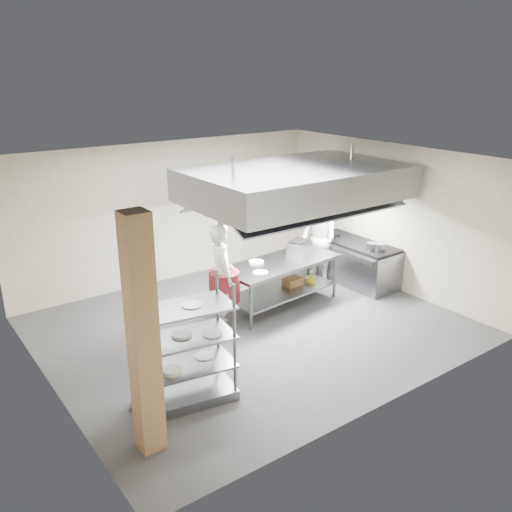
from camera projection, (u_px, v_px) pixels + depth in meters
floor at (252, 327)px, 9.75m from camera, size 7.00×7.00×0.00m
ceiling at (252, 160)px, 8.76m from camera, size 7.00×7.00×0.00m
wall_back at (170, 212)px, 11.55m from camera, size 7.00×0.00×7.00m
wall_left at (42, 296)px, 7.31m from camera, size 0.00×6.00×6.00m
wall_right at (389, 216)px, 11.20m from camera, size 0.00×6.00×6.00m
column at (143, 338)px, 6.20m from camera, size 0.30×0.30×3.00m
exhaust_hood at (296, 183)px, 9.99m from camera, size 4.00×2.50×0.60m
hood_strip_a at (257, 207)px, 9.59m from camera, size 1.60×0.12×0.04m
hood_strip_b at (331, 194)px, 10.59m from camera, size 1.60×0.12×0.04m
wall_shelf at (244, 202)px, 12.42m from camera, size 1.50×0.28×0.04m
island at (280, 283)px, 10.50m from camera, size 2.49×1.23×0.91m
island_worktop at (281, 263)px, 10.36m from camera, size 2.49×1.23×0.06m
island_undershelf at (280, 291)px, 10.56m from camera, size 2.29×1.11×0.04m
pass_rack at (190, 343)px, 7.37m from camera, size 1.27×0.87×1.76m
cooking_range at (354, 263)px, 11.71m from camera, size 0.80×2.00×0.84m
range_top at (355, 243)px, 11.56m from camera, size 0.78×1.96×0.06m
chef_head at (222, 276)px, 9.46m from camera, size 0.64×0.81×1.94m
chef_line at (318, 240)px, 11.57m from camera, size 0.80×0.98×1.88m
chef_plating at (143, 347)px, 7.11m from camera, size 0.57×1.16×1.91m
griddle at (299, 247)px, 10.86m from camera, size 0.54×0.48×0.22m
wicker_basket at (292, 282)px, 10.74m from camera, size 0.37×0.27×0.16m
stockpot at (372, 246)px, 10.99m from camera, size 0.23×0.23×0.16m
plate_stack at (191, 363)px, 7.47m from camera, size 0.28×0.28×0.05m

